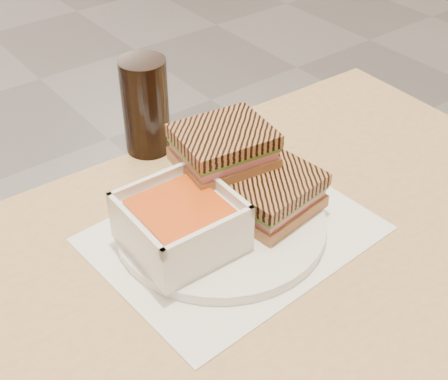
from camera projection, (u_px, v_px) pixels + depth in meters
main_table at (211, 367)px, 0.81m from camera, size 1.22×0.74×0.75m
tray_liner at (234, 234)px, 0.85m from camera, size 0.37×0.30×0.00m
plate at (220, 223)px, 0.85m from camera, size 0.29×0.29×0.02m
soup_bowl at (181, 224)px, 0.79m from camera, size 0.14×0.14×0.07m
panini_lower at (272, 194)px, 0.85m from camera, size 0.14×0.12×0.06m
panini_upper at (224, 147)px, 0.85m from camera, size 0.14×0.12×0.06m
cola_glass at (146, 106)px, 0.97m from camera, size 0.07×0.07×0.16m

